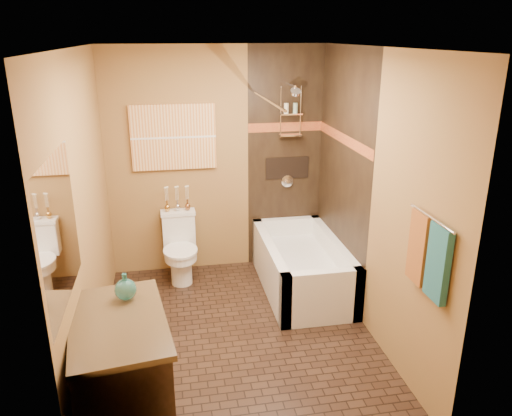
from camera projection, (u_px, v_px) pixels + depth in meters
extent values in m
plane|color=black|center=(238.00, 335.00, 4.54)|extent=(3.00, 3.00, 0.00)
cube|color=olive|center=(85.00, 215.00, 3.92)|extent=(0.02, 3.00, 2.50)
cube|color=olive|center=(373.00, 198.00, 4.33)|extent=(0.02, 3.00, 2.50)
cube|color=olive|center=(217.00, 162.00, 5.52)|extent=(2.40, 0.02, 2.50)
cube|color=olive|center=(276.00, 294.00, 2.74)|extent=(2.40, 0.02, 2.50)
plane|color=silver|center=(234.00, 47.00, 3.71)|extent=(3.00, 3.00, 0.00)
cube|color=black|center=(285.00, 159.00, 5.64)|extent=(0.85, 0.01, 2.50)
cube|color=black|center=(342.00, 175.00, 5.03)|extent=(0.01, 1.50, 2.50)
cube|color=maroon|center=(286.00, 127.00, 5.51)|extent=(0.85, 0.01, 0.10)
cube|color=maroon|center=(343.00, 139.00, 4.90)|extent=(0.01, 1.50, 0.10)
cube|color=black|center=(287.00, 168.00, 5.67)|extent=(0.50, 0.01, 0.25)
cylinder|color=silver|center=(292.00, 85.00, 5.24)|extent=(0.02, 0.26, 0.02)
cylinder|color=silver|center=(295.00, 92.00, 5.12)|extent=(0.11, 0.11, 0.09)
cylinder|color=silver|center=(287.00, 181.00, 5.71)|extent=(0.14, 0.02, 0.14)
cylinder|color=silver|center=(266.00, 99.00, 4.64)|extent=(0.03, 1.55, 0.03)
cylinder|color=silver|center=(431.00, 218.00, 3.28)|extent=(0.02, 0.55, 0.02)
cube|color=#1B515B|center=(438.00, 263.00, 3.25)|extent=(0.05, 0.22, 0.52)
cube|color=#8F531A|center=(419.00, 248.00, 3.49)|extent=(0.05, 0.22, 0.52)
cube|color=orange|center=(174.00, 137.00, 5.32)|extent=(0.90, 0.04, 0.70)
cube|color=white|center=(60.00, 231.00, 2.93)|extent=(0.01, 1.00, 0.90)
cube|color=white|center=(322.00, 298.00, 4.63)|extent=(0.80, 0.10, 0.55)
cube|color=white|center=(286.00, 240.00, 5.93)|extent=(0.80, 0.10, 0.55)
cube|color=white|center=(270.00, 268.00, 5.22)|extent=(0.10, 1.50, 0.55)
cube|color=white|center=(333.00, 263.00, 5.34)|extent=(0.10, 1.50, 0.55)
cube|color=white|center=(302.00, 274.00, 5.32)|extent=(0.64, 1.34, 0.35)
cube|color=white|center=(179.00, 229.00, 5.58)|extent=(0.36, 0.17, 0.36)
cube|color=white|center=(178.00, 213.00, 5.51)|extent=(0.38, 0.19, 0.04)
cylinder|color=white|center=(181.00, 268.00, 5.43)|extent=(0.23, 0.23, 0.36)
cylinder|color=white|center=(181.00, 255.00, 5.38)|extent=(0.35, 0.35, 0.09)
cylinder|color=white|center=(180.00, 251.00, 5.36)|extent=(0.37, 0.37, 0.03)
cube|color=black|center=(122.00, 379.00, 3.34)|extent=(0.69, 1.00, 0.83)
cube|color=black|center=(118.00, 323.00, 3.19)|extent=(0.73, 1.05, 0.04)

